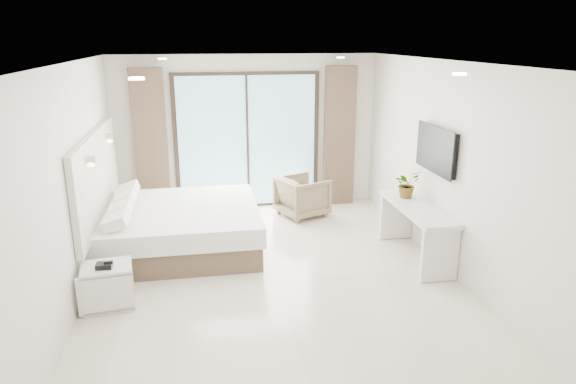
% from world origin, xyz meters
% --- Properties ---
extents(ground, '(6.20, 6.20, 0.00)m').
position_xyz_m(ground, '(0.00, 0.00, 0.00)').
color(ground, beige).
rests_on(ground, ground).
extents(room_shell, '(4.62, 6.22, 2.72)m').
position_xyz_m(room_shell, '(-0.20, 0.89, 1.58)').
color(room_shell, silver).
rests_on(room_shell, ground).
extents(bed, '(2.23, 2.12, 0.76)m').
position_xyz_m(bed, '(-1.19, 1.30, 0.33)').
color(bed, brown).
rests_on(bed, ground).
extents(nightstand, '(0.59, 0.51, 0.50)m').
position_xyz_m(nightstand, '(-1.96, -0.27, 0.25)').
color(nightstand, silver).
rests_on(nightstand, ground).
extents(phone, '(0.18, 0.14, 0.06)m').
position_xyz_m(phone, '(-1.97, -0.33, 0.53)').
color(phone, black).
rests_on(phone, nightstand).
extents(console_desk, '(0.51, 1.62, 0.77)m').
position_xyz_m(console_desk, '(2.04, 0.36, 0.56)').
color(console_desk, silver).
rests_on(console_desk, ground).
extents(plant, '(0.47, 0.49, 0.31)m').
position_xyz_m(plant, '(2.04, 0.77, 0.92)').
color(plant, '#33662D').
rests_on(plant, console_desk).
extents(armchair, '(0.92, 0.95, 0.76)m').
position_xyz_m(armchair, '(0.86, 2.40, 0.38)').
color(armchair, '#897B5A').
rests_on(armchair, ground).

